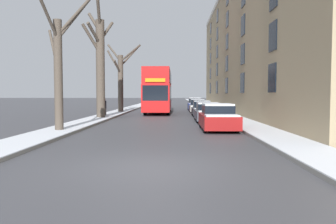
{
  "coord_description": "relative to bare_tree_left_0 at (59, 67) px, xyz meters",
  "views": [
    {
      "loc": [
        0.83,
        -8.9,
        2.01
      ],
      "look_at": [
        0.13,
        20.35,
        0.4
      ],
      "focal_mm": 35.0,
      "sensor_mm": 36.0,
      "label": 1
    }
  ],
  "objects": [
    {
      "name": "bare_tree_left_1",
      "position": [
        -0.04,
        9.24,
        1.0
      ],
      "size": [
        2.11,
        3.27,
        9.13
      ],
      "color": "#4C4238",
      "rests_on": "ground"
    },
    {
      "name": "parked_car_0",
      "position": [
        8.37,
        1.53,
        -2.73
      ],
      "size": [
        1.88,
        4.33,
        1.47
      ],
      "color": "maroon",
      "rests_on": "ground"
    },
    {
      "name": "bare_tree_left_0",
      "position": [
        0.0,
        0.0,
        0.0
      ],
      "size": [
        2.91,
        3.15,
        7.23
      ],
      "color": "#4C4238",
      "rests_on": "ground"
    },
    {
      "name": "double_decker_bus",
      "position": [
        4.16,
        17.85,
        -0.87
      ],
      "size": [
        2.59,
        10.87,
        4.51
      ],
      "color": "red",
      "rests_on": "ground"
    },
    {
      "name": "sidewalk_right",
      "position": [
        10.49,
        45.07,
        -3.33
      ],
      "size": [
        2.04,
        130.0,
        0.16
      ],
      "color": "gray",
      "rests_on": "ground"
    },
    {
      "name": "terrace_facade_right",
      "position": [
        16.0,
        18.65,
        3.9
      ],
      "size": [
        9.1,
        47.41,
        14.61
      ],
      "color": "tan",
      "rests_on": "ground"
    },
    {
      "name": "bare_tree_left_2",
      "position": [
        0.19,
        17.73,
        0.24
      ],
      "size": [
        3.96,
        3.76,
        7.42
      ],
      "color": "#4C4238",
      "rests_on": "ground"
    },
    {
      "name": "parked_car_1",
      "position": [
        8.37,
        7.1,
        -2.77
      ],
      "size": [
        1.86,
        4.42,
        1.39
      ],
      "color": "#474C56",
      "rests_on": "ground"
    },
    {
      "name": "parked_car_4",
      "position": [
        8.37,
        23.87,
        -2.7
      ],
      "size": [
        1.69,
        3.91,
        1.56
      ],
      "color": "navy",
      "rests_on": "ground"
    },
    {
      "name": "parked_car_2",
      "position": [
        8.37,
        13.06,
        -2.77
      ],
      "size": [
        1.72,
        4.3,
        1.4
      ],
      "color": "#474C56",
      "rests_on": "ground"
    },
    {
      "name": "parked_car_3",
      "position": [
        8.37,
        18.87,
        -2.75
      ],
      "size": [
        1.7,
        4.08,
        1.45
      ],
      "color": "silver",
      "rests_on": "ground"
    },
    {
      "name": "ground_plane",
      "position": [
        5.18,
        -7.93,
        -3.41
      ],
      "size": [
        320.0,
        320.0,
        0.0
      ],
      "primitive_type": "plane",
      "color": "#424247"
    },
    {
      "name": "sidewalk_left",
      "position": [
        -0.13,
        45.07,
        -3.33
      ],
      "size": [
        2.04,
        130.0,
        0.16
      ],
      "color": "gray",
      "rests_on": "ground"
    },
    {
      "name": "pedestrian_left_sidewalk",
      "position": [
        -0.2,
        11.4,
        -2.5
      ],
      "size": [
        0.36,
        0.36,
        1.66
      ],
      "rotation": [
        0.0,
        0.0,
        3.34
      ],
      "color": "#4C4742",
      "rests_on": "ground"
    }
  ]
}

